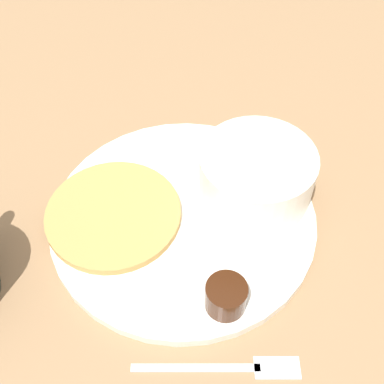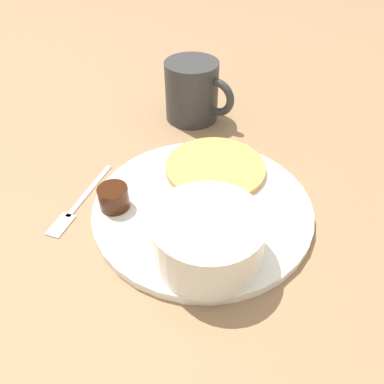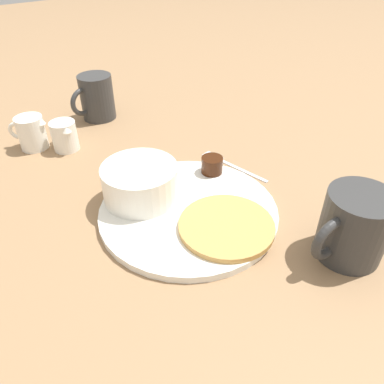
# 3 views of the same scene
# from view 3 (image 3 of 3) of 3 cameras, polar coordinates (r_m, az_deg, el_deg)

# --- Properties ---
(ground_plane) EXTENTS (4.00, 4.00, 0.00)m
(ground_plane) POSITION_cam_3_polar(r_m,az_deg,el_deg) (0.61, -0.55, -3.38)
(ground_plane) COLOR #93704C
(plate) EXTENTS (0.29, 0.29, 0.01)m
(plate) POSITION_cam_3_polar(r_m,az_deg,el_deg) (0.60, -0.55, -2.95)
(plate) COLOR white
(plate) RESTS_ON ground_plane
(pancake_stack) EXTENTS (0.14, 0.14, 0.01)m
(pancake_stack) POSITION_cam_3_polar(r_m,az_deg,el_deg) (0.56, 5.27, -5.20)
(pancake_stack) COLOR tan
(pancake_stack) RESTS_ON plate
(bowl) EXTENTS (0.12, 0.12, 0.06)m
(bowl) POSITION_cam_3_polar(r_m,az_deg,el_deg) (0.61, -7.91, 1.63)
(bowl) COLOR white
(bowl) RESTS_ON plate
(syrup_cup) EXTENTS (0.04, 0.04, 0.03)m
(syrup_cup) POSITION_cam_3_polar(r_m,az_deg,el_deg) (0.68, 3.07, 4.14)
(syrup_cup) COLOR #38190A
(syrup_cup) RESTS_ON plate
(butter_ramekin) EXTENTS (0.05, 0.05, 0.05)m
(butter_ramekin) POSITION_cam_3_polar(r_m,az_deg,el_deg) (0.64, -8.85, 1.88)
(butter_ramekin) COLOR white
(butter_ramekin) RESTS_ON plate
(coffee_mug) EXTENTS (0.13, 0.09, 0.10)m
(coffee_mug) POSITION_cam_3_polar(r_m,az_deg,el_deg) (0.55, 23.33, -4.86)
(coffee_mug) COLOR #333333
(coffee_mug) RESTS_ON ground_plane
(creamer_pitcher_near) EXTENTS (0.05, 0.08, 0.06)m
(creamer_pitcher_near) POSITION_cam_3_polar(r_m,az_deg,el_deg) (0.81, -18.88, 8.16)
(creamer_pitcher_near) COLOR white
(creamer_pitcher_near) RESTS_ON ground_plane
(creamer_pitcher_far) EXTENTS (0.07, 0.06, 0.07)m
(creamer_pitcher_far) POSITION_cam_3_polar(r_m,az_deg,el_deg) (0.83, -23.30, 8.35)
(creamer_pitcher_far) COLOR white
(creamer_pitcher_far) RESTS_ON ground_plane
(fork) EXTENTS (0.05, 0.15, 0.00)m
(fork) POSITION_cam_3_polar(r_m,az_deg,el_deg) (0.73, 5.35, 4.45)
(fork) COLOR silver
(fork) RESTS_ON ground_plane
(second_mug) EXTENTS (0.11, 0.08, 0.10)m
(second_mug) POSITION_cam_3_polar(r_m,az_deg,el_deg) (0.92, -14.40, 13.78)
(second_mug) COLOR #333333
(second_mug) RESTS_ON ground_plane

